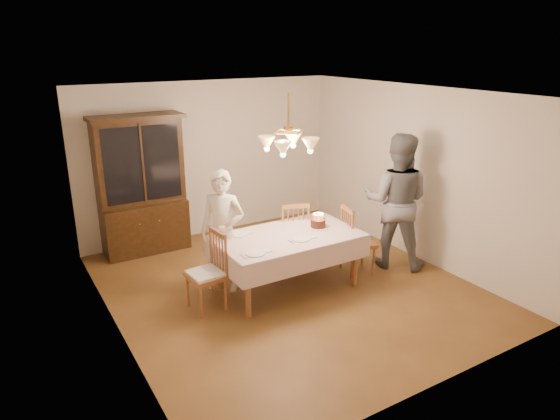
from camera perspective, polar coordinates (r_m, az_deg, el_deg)
ground at (r=6.91m, az=0.87°, el=-8.74°), size 5.00×5.00×0.00m
room_shell at (r=6.34m, az=0.93°, el=4.06°), size 5.00×5.00×5.00m
dining_table at (r=6.62m, az=0.89°, el=-3.48°), size 1.90×1.10×0.76m
china_hutch at (r=8.01m, az=-15.52°, el=2.47°), size 1.38×0.54×2.16m
chair_far_side at (r=7.40m, az=1.45°, el=-3.04°), size 0.55×0.54×1.00m
chair_left_end at (r=6.25m, az=-8.42°, el=-7.39°), size 0.45×0.47×1.00m
chair_right_end at (r=7.24m, az=8.81°, el=-3.78°), size 0.52×0.53×1.00m
elderly_woman at (r=6.58m, az=-6.56°, el=-2.46°), size 0.70×0.70×1.64m
adult_in_grey at (r=7.41m, az=13.13°, el=0.99°), size 1.20×1.22×1.99m
birthday_cake at (r=6.85m, az=4.37°, el=-1.58°), size 0.30×0.30×0.21m
place_setting_near_left at (r=6.03m, az=-2.75°, el=-4.95°), size 0.38×0.23×0.02m
place_setting_near_right at (r=6.45m, az=2.55°, el=-3.32°), size 0.38×0.23×0.02m
place_setting_far_left at (r=6.63m, az=-4.74°, el=-2.75°), size 0.39×0.25×0.02m
chandelier at (r=6.25m, az=0.95°, el=7.57°), size 0.62×0.62×0.73m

